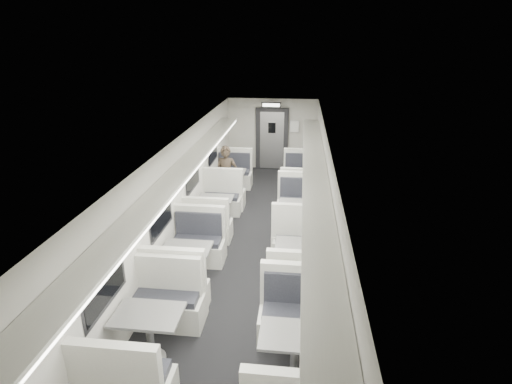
% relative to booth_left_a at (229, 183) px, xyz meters
% --- Properties ---
extents(room, '(3.24, 12.24, 2.64)m').
position_rel_booth_left_a_xyz_m(room, '(1.00, -3.21, 0.81)').
color(room, black).
rests_on(room, ground).
extents(booth_left_a, '(1.08, 2.18, 1.17)m').
position_rel_booth_left_a_xyz_m(booth_left_a, '(0.00, 0.00, 0.00)').
color(booth_left_a, beige).
rests_on(booth_left_a, room).
extents(booth_left_b, '(1.01, 2.04, 1.09)m').
position_rel_booth_left_a_xyz_m(booth_left_b, '(0.00, -1.90, -0.03)').
color(booth_left_b, beige).
rests_on(booth_left_b, room).
extents(booth_left_c, '(1.06, 2.15, 1.15)m').
position_rel_booth_left_a_xyz_m(booth_left_c, '(0.00, -4.39, -0.01)').
color(booth_left_c, beige).
rests_on(booth_left_c, room).
extents(booth_left_d, '(1.12, 2.26, 1.21)m').
position_rel_booth_left_a_xyz_m(booth_left_d, '(0.00, -6.30, 0.01)').
color(booth_left_d, beige).
rests_on(booth_left_d, room).
extents(booth_right_a, '(1.04, 2.12, 1.13)m').
position_rel_booth_left_a_xyz_m(booth_right_a, '(2.00, 0.30, -0.01)').
color(booth_right_a, beige).
rests_on(booth_right_a, room).
extents(booth_right_b, '(1.10, 2.24, 1.20)m').
position_rel_booth_left_a_xyz_m(booth_right_b, '(2.00, -2.19, 0.01)').
color(booth_right_b, beige).
rests_on(booth_right_b, room).
extents(booth_right_c, '(1.01, 2.05, 1.10)m').
position_rel_booth_left_a_xyz_m(booth_right_c, '(2.00, -3.97, -0.02)').
color(booth_right_c, beige).
rests_on(booth_right_c, room).
extents(booth_right_d, '(1.10, 2.22, 1.19)m').
position_rel_booth_left_a_xyz_m(booth_right_d, '(2.00, -6.47, 0.01)').
color(booth_right_d, beige).
rests_on(booth_right_d, room).
extents(passenger, '(0.62, 0.43, 1.65)m').
position_rel_booth_left_a_xyz_m(passenger, '(0.04, -0.65, 0.43)').
color(passenger, black).
rests_on(passenger, room).
extents(window_a, '(0.02, 1.18, 0.84)m').
position_rel_booth_left_a_xyz_m(window_a, '(-0.49, 0.19, 0.96)').
color(window_a, black).
rests_on(window_a, room).
extents(window_b, '(0.02, 1.18, 0.84)m').
position_rel_booth_left_a_xyz_m(window_b, '(-0.49, -2.01, 0.96)').
color(window_b, black).
rests_on(window_b, room).
extents(window_c, '(0.02, 1.18, 0.84)m').
position_rel_booth_left_a_xyz_m(window_c, '(-0.49, -4.21, 0.96)').
color(window_c, black).
rests_on(window_c, room).
extents(window_d, '(0.02, 1.18, 0.84)m').
position_rel_booth_left_a_xyz_m(window_d, '(-0.49, -6.41, 0.96)').
color(window_d, black).
rests_on(window_d, room).
extents(luggage_rack_left, '(0.46, 10.40, 0.09)m').
position_rel_booth_left_a_xyz_m(luggage_rack_left, '(-0.24, -3.51, 1.53)').
color(luggage_rack_left, beige).
rests_on(luggage_rack_left, room).
extents(luggage_rack_right, '(0.46, 10.40, 0.09)m').
position_rel_booth_left_a_xyz_m(luggage_rack_right, '(2.24, -3.51, 1.53)').
color(luggage_rack_right, beige).
rests_on(luggage_rack_right, room).
extents(vestibule_door, '(1.10, 0.13, 2.10)m').
position_rel_booth_left_a_xyz_m(vestibule_door, '(1.00, 2.73, 0.65)').
color(vestibule_door, black).
rests_on(vestibule_door, room).
extents(exit_sign, '(0.62, 0.12, 0.16)m').
position_rel_booth_left_a_xyz_m(exit_sign, '(1.00, 2.24, 1.89)').
color(exit_sign, black).
rests_on(exit_sign, room).
extents(wall_notice, '(0.32, 0.02, 0.40)m').
position_rel_booth_left_a_xyz_m(wall_notice, '(1.75, 2.71, 1.11)').
color(wall_notice, white).
rests_on(wall_notice, room).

